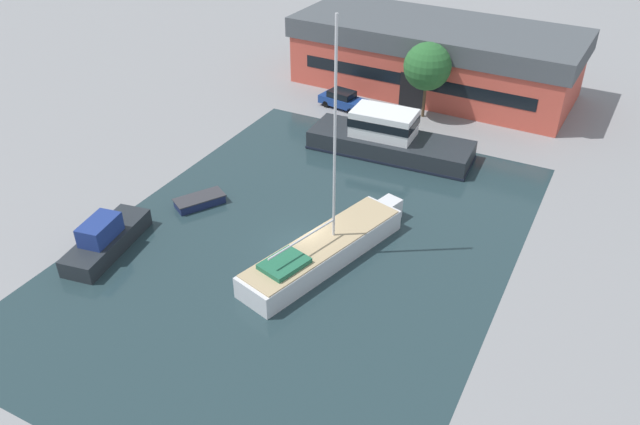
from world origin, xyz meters
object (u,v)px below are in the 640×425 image
(quay_tree_near_building, at_px, (427,66))
(small_dinghy, at_px, (200,201))
(warehouse_building, at_px, (435,56))
(motor_cruiser, at_px, (388,139))
(cabin_boat, at_px, (106,239))
(sailboat_moored, at_px, (325,249))
(parked_car, at_px, (343,99))

(quay_tree_near_building, relative_size, small_dinghy, 1.80)
(warehouse_building, bearing_deg, motor_cruiser, -82.78)
(quay_tree_near_building, bearing_deg, cabin_boat, -110.90)
(cabin_boat, bearing_deg, quay_tree_near_building, 59.58)
(quay_tree_near_building, relative_size, cabin_boat, 0.95)
(quay_tree_near_building, distance_m, small_dinghy, 23.31)
(quay_tree_near_building, relative_size, sailboat_moored, 0.45)
(parked_car, xyz_separation_m, motor_cruiser, (7.04, -6.38, 0.47))
(warehouse_building, height_order, sailboat_moored, sailboat_moored)
(quay_tree_near_building, bearing_deg, motor_cruiser, -91.05)
(small_dinghy, xyz_separation_m, cabin_boat, (-1.95, -6.93, 0.51))
(quay_tree_near_building, bearing_deg, sailboat_moored, -85.45)
(motor_cruiser, distance_m, small_dinghy, 15.80)
(sailboat_moored, distance_m, small_dinghy, 10.70)
(quay_tree_near_building, bearing_deg, warehouse_building, 102.27)
(warehouse_building, relative_size, parked_car, 5.87)
(warehouse_building, distance_m, parked_car, 10.37)
(warehouse_building, relative_size, small_dinghy, 7.29)
(motor_cruiser, bearing_deg, cabin_boat, 149.31)
(parked_car, xyz_separation_m, small_dinghy, (-1.59, -19.59, -0.47))
(warehouse_building, bearing_deg, sailboat_moored, -81.57)
(small_dinghy, bearing_deg, sailboat_moored, 22.62)
(quay_tree_near_building, height_order, small_dinghy, quay_tree_near_building)
(warehouse_building, bearing_deg, small_dinghy, -102.60)
(parked_car, relative_size, cabin_boat, 0.66)
(cabin_boat, bearing_deg, sailboat_moored, 13.83)
(quay_tree_near_building, relative_size, motor_cruiser, 0.51)
(quay_tree_near_building, xyz_separation_m, motor_cruiser, (-0.15, -7.95, -3.35))
(warehouse_building, height_order, quay_tree_near_building, quay_tree_near_building)
(warehouse_building, height_order, parked_car, warehouse_building)
(sailboat_moored, distance_m, cabin_boat, 13.65)
(small_dinghy, bearing_deg, motor_cruiser, 87.66)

